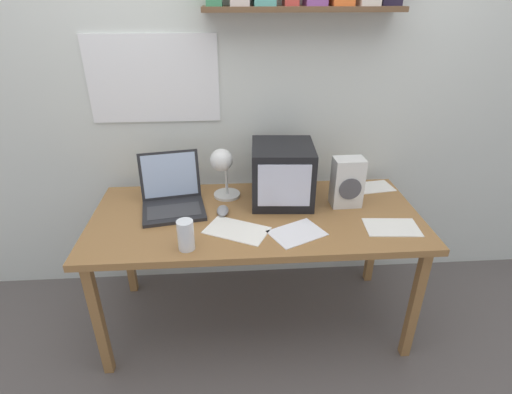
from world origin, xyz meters
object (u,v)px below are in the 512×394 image
(computer_mouse, at_px, (223,211))
(open_notebook, at_px, (373,187))
(laptop, at_px, (172,195))
(loose_paper_near_monitor, at_px, (297,233))
(printed_handout, at_px, (392,227))
(corner_desk, at_px, (256,224))
(crt_monitor, at_px, (282,173))
(juice_glass, at_px, (186,236))
(loose_paper_near_laptop, at_px, (237,230))
(desk_lamp, at_px, (223,166))
(space_heater, at_px, (347,182))

(computer_mouse, height_order, open_notebook, computer_mouse)
(laptop, xyz_separation_m, loose_paper_near_monitor, (0.61, -0.31, -0.07))
(laptop, height_order, printed_handout, laptop)
(corner_desk, bearing_deg, computer_mouse, 172.29)
(crt_monitor, height_order, juice_glass, crt_monitor)
(corner_desk, distance_m, loose_paper_near_laptop, 0.19)
(computer_mouse, bearing_deg, juice_glass, -117.44)
(crt_monitor, distance_m, desk_lamp, 0.32)
(computer_mouse, height_order, printed_handout, computer_mouse)
(crt_monitor, relative_size, printed_handout, 1.34)
(crt_monitor, distance_m, space_heater, 0.34)
(juice_glass, height_order, loose_paper_near_monitor, juice_glass)
(printed_handout, relative_size, open_notebook, 1.13)
(crt_monitor, height_order, laptop, crt_monitor)
(loose_paper_near_monitor, bearing_deg, loose_paper_near_laptop, 171.12)
(laptop, xyz_separation_m, space_heater, (0.91, -0.04, 0.06))
(computer_mouse, height_order, loose_paper_near_monitor, computer_mouse)
(corner_desk, xyz_separation_m, computer_mouse, (-0.17, 0.02, 0.07))
(crt_monitor, bearing_deg, loose_paper_near_monitor, -81.08)
(space_heater, height_order, loose_paper_near_laptop, space_heater)
(computer_mouse, bearing_deg, loose_paper_near_monitor, -31.63)
(juice_glass, distance_m, open_notebook, 1.16)
(laptop, relative_size, loose_paper_near_laptop, 1.06)
(computer_mouse, xyz_separation_m, loose_paper_near_monitor, (0.35, -0.21, -0.01))
(loose_paper_near_monitor, relative_size, loose_paper_near_laptop, 0.87)
(space_heater, xyz_separation_m, printed_handout, (0.16, -0.25, -0.13))
(laptop, bearing_deg, computer_mouse, -29.47)
(printed_handout, xyz_separation_m, open_notebook, (0.06, 0.44, 0.00))
(loose_paper_near_monitor, bearing_deg, corner_desk, 133.13)
(juice_glass, bearing_deg, laptop, 104.88)
(computer_mouse, relative_size, open_notebook, 0.45)
(space_heater, bearing_deg, open_notebook, 39.10)
(desk_lamp, bearing_deg, open_notebook, 24.35)
(open_notebook, bearing_deg, desk_lamp, -173.30)
(loose_paper_near_laptop, height_order, printed_handout, same)
(corner_desk, relative_size, juice_glass, 11.89)
(loose_paper_near_laptop, bearing_deg, printed_handout, -1.92)
(crt_monitor, bearing_deg, open_notebook, 15.39)
(loose_paper_near_laptop, bearing_deg, loose_paper_near_monitor, -8.88)
(space_heater, distance_m, loose_paper_near_monitor, 0.42)
(corner_desk, relative_size, desk_lamp, 5.54)
(crt_monitor, height_order, space_heater, crt_monitor)
(corner_desk, relative_size, loose_paper_near_laptop, 4.91)
(laptop, relative_size, printed_handout, 1.35)
(laptop, bearing_deg, desk_lamp, 0.19)
(corner_desk, xyz_separation_m, desk_lamp, (-0.16, 0.16, 0.26))
(crt_monitor, relative_size, loose_paper_near_laptop, 1.05)
(desk_lamp, distance_m, printed_handout, 0.90)
(laptop, bearing_deg, printed_handout, -24.86)
(laptop, relative_size, computer_mouse, 3.40)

